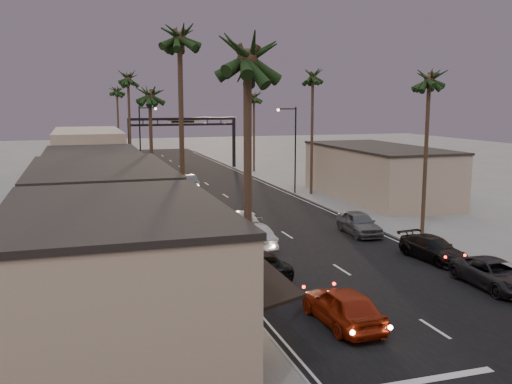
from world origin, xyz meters
TOP-DOWN VIEW (x-y plane):
  - ground at (0.00, 40.00)m, footprint 200.00×200.00m
  - road at (0.00, 45.00)m, footprint 14.00×120.00m
  - sidewalk_left at (-9.50, 52.00)m, footprint 5.00×92.00m
  - sidewalk_right at (9.50, 52.00)m, footprint 5.00×92.00m
  - storefront_near at (-13.00, 12.00)m, footprint 8.00×12.00m
  - storefront_mid at (-13.00, 26.00)m, footprint 8.00×14.00m
  - storefront_far at (-13.00, 42.00)m, footprint 8.00×16.00m
  - storefront_dist at (-13.00, 65.00)m, footprint 8.00×20.00m
  - building_right at (14.00, 40.00)m, footprint 8.00×18.00m
  - arch at (0.00, 70.00)m, footprint 15.20×0.40m
  - streetlight_right at (6.92, 45.00)m, footprint 2.13×0.30m
  - streetlight_left at (-6.92, 58.00)m, footprint 2.13×0.30m
  - palm_la at (-8.60, 9.00)m, footprint 3.20×3.20m
  - palm_lb at (-8.60, 22.00)m, footprint 3.20×3.20m
  - palm_lc at (-8.60, 36.00)m, footprint 3.20×3.20m
  - palm_ld at (-8.60, 55.00)m, footprint 3.20×3.20m
  - palm_ra at (8.60, 24.00)m, footprint 3.20×3.20m
  - palm_rb at (8.60, 44.00)m, footprint 3.20×3.20m
  - palm_rc at (8.60, 64.00)m, footprint 3.20×3.20m
  - palm_far at (-8.30, 78.00)m, footprint 3.20×3.20m
  - oncoming_red at (-3.55, 11.60)m, footprint 2.21×5.08m
  - oncoming_pickup at (-4.91, 19.47)m, footprint 2.71×5.27m
  - oncoming_silver at (-3.79, 24.97)m, footprint 2.46×5.36m
  - oncoming_white at (-2.75, 30.47)m, footprint 2.28×5.30m
  - oncoming_dgrey at (-4.04, 41.13)m, footprint 1.74×3.95m
  - oncoming_grey_far at (-3.12, 51.23)m, footprint 2.10×5.22m
  - curbside_near at (6.20, 13.73)m, footprint 2.58×5.33m
  - curbside_black at (6.20, 19.23)m, footprint 2.54×5.12m
  - curbside_grey at (5.07, 26.68)m, footprint 2.23×4.99m

SIDE VIEW (x-z plane):
  - ground at x=0.00m, z-range 0.00..0.00m
  - road at x=0.00m, z-range -0.01..0.01m
  - sidewalk_left at x=-9.50m, z-range 0.00..0.12m
  - sidewalk_right at x=9.50m, z-range 0.00..0.12m
  - oncoming_dgrey at x=-4.04m, z-range 0.00..1.32m
  - oncoming_pickup at x=-4.91m, z-range 0.00..1.42m
  - curbside_black at x=6.20m, z-range 0.00..1.43m
  - curbside_near at x=6.20m, z-range 0.00..1.46m
  - oncoming_white at x=-2.75m, z-range 0.00..1.52m
  - curbside_grey at x=5.07m, z-range 0.00..1.67m
  - oncoming_grey_far at x=-3.12m, z-range 0.00..1.69m
  - oncoming_silver at x=-3.79m, z-range 0.00..1.70m
  - oncoming_red at x=-3.55m, z-range 0.00..1.71m
  - storefront_far at x=-13.00m, z-range 0.00..5.00m
  - building_right at x=14.00m, z-range 0.00..5.00m
  - storefront_near at x=-13.00m, z-range 0.00..5.50m
  - storefront_mid at x=-13.00m, z-range 0.00..5.50m
  - storefront_dist at x=-13.00m, z-range 0.00..6.00m
  - streetlight_right at x=6.92m, z-range 0.83..9.83m
  - streetlight_left at x=-6.92m, z-range 0.83..9.83m
  - arch at x=0.00m, z-range 1.90..9.17m
  - palm_lc at x=-8.60m, z-range 4.37..16.57m
  - palm_rc at x=8.60m, z-range 4.37..16.57m
  - palm_la at x=-8.60m, z-range 4.84..18.04m
  - palm_ra at x=8.60m, z-range 4.84..18.04m
  - palm_far at x=-8.30m, z-range 4.84..18.04m
  - palm_ld at x=-8.60m, z-range 5.32..19.52m
  - palm_rb at x=8.60m, z-range 5.32..19.52m
  - palm_lb at x=-8.60m, z-range 5.79..20.99m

